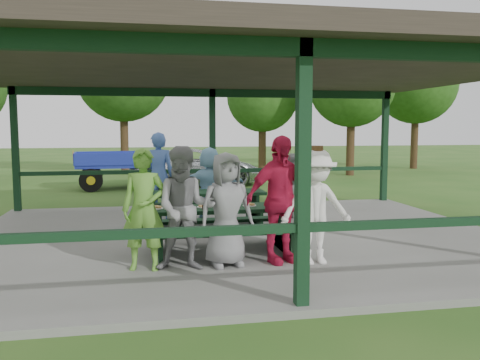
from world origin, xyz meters
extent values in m
plane|color=#2A571B|center=(0.00, 0.00, 0.00)|extent=(90.00, 90.00, 0.00)
cube|color=slate|center=(0.00, 0.00, 0.05)|extent=(10.00, 8.00, 0.10)
cube|color=black|center=(0.00, -3.80, 1.60)|extent=(0.15, 0.15, 3.00)
cube|color=black|center=(-4.80, 3.80, 1.60)|extent=(0.15, 0.15, 3.00)
cube|color=black|center=(0.00, 3.80, 1.60)|extent=(0.15, 0.15, 3.00)
cube|color=black|center=(4.80, 3.80, 1.60)|extent=(0.15, 0.15, 3.00)
cube|color=black|center=(-2.40, -3.80, 1.00)|extent=(4.65, 0.10, 0.10)
cube|color=black|center=(-2.40, 3.80, 1.00)|extent=(4.65, 0.10, 0.10)
cube|color=black|center=(2.40, 3.80, 1.00)|extent=(4.65, 0.10, 0.10)
cube|color=black|center=(0.00, -3.80, 3.00)|extent=(9.80, 0.15, 0.20)
cube|color=black|center=(0.00, 3.80, 3.00)|extent=(9.80, 0.15, 0.20)
cube|color=#312923|center=(0.00, 0.00, 3.22)|extent=(10.60, 8.60, 0.24)
cube|color=black|center=(-0.53, -1.20, 0.82)|extent=(2.37, 0.75, 0.06)
cube|color=black|center=(-0.53, -1.75, 0.53)|extent=(2.37, 0.28, 0.05)
cube|color=black|center=(-0.53, -0.65, 0.53)|extent=(2.37, 0.28, 0.05)
cube|color=black|center=(-1.53, -1.20, 0.47)|extent=(0.06, 0.70, 0.75)
cube|color=black|center=(0.47, -1.20, 0.47)|extent=(0.06, 0.70, 0.75)
cube|color=black|center=(-1.53, -1.20, 0.33)|extent=(0.06, 1.39, 0.45)
cube|color=black|center=(0.47, -1.20, 0.33)|extent=(0.06, 1.39, 0.45)
cube|color=black|center=(-0.57, 0.80, 0.82)|extent=(2.40, 0.75, 0.06)
cube|color=black|center=(-0.57, 0.25, 0.53)|extent=(2.40, 0.28, 0.05)
cube|color=black|center=(-0.57, 1.35, 0.53)|extent=(2.40, 0.28, 0.05)
cube|color=black|center=(-1.59, 0.80, 0.47)|extent=(0.06, 0.70, 0.75)
cube|color=black|center=(0.45, 0.80, 0.47)|extent=(0.06, 0.70, 0.75)
cube|color=black|center=(-1.59, 0.80, 0.33)|extent=(0.06, 1.39, 0.45)
cube|color=black|center=(0.45, 0.80, 0.33)|extent=(0.06, 1.39, 0.45)
cylinder|color=white|center=(-1.58, -1.20, 0.86)|extent=(0.22, 0.22, 0.01)
torus|color=#A4773A|center=(-1.62, -1.22, 0.88)|extent=(0.10, 0.10, 0.03)
torus|color=#A4773A|center=(-1.54, -1.22, 0.88)|extent=(0.10, 0.10, 0.03)
torus|color=#A4773A|center=(-1.58, -1.16, 0.88)|extent=(0.10, 0.10, 0.03)
cylinder|color=white|center=(-0.82, -1.20, 0.86)|extent=(0.22, 0.22, 0.01)
torus|color=#A4773A|center=(-0.86, -1.22, 0.88)|extent=(0.10, 0.10, 0.03)
torus|color=#A4773A|center=(-0.78, -1.22, 0.88)|extent=(0.10, 0.10, 0.03)
torus|color=#A4773A|center=(-0.82, -1.16, 0.88)|extent=(0.10, 0.10, 0.03)
cylinder|color=white|center=(-0.07, -1.20, 0.86)|extent=(0.22, 0.22, 0.01)
torus|color=#A4773A|center=(-0.11, -1.22, 0.88)|extent=(0.10, 0.10, 0.03)
torus|color=#A4773A|center=(-0.03, -1.22, 0.88)|extent=(0.10, 0.10, 0.03)
torus|color=#A4773A|center=(-0.07, -1.16, 0.88)|extent=(0.10, 0.10, 0.03)
cylinder|color=white|center=(0.56, -1.20, 0.86)|extent=(0.22, 0.22, 0.01)
torus|color=#A4773A|center=(0.52, -1.22, 0.88)|extent=(0.10, 0.10, 0.03)
torus|color=#A4773A|center=(0.60, -1.22, 0.88)|extent=(0.10, 0.10, 0.03)
torus|color=#A4773A|center=(0.56, -1.16, 0.88)|extent=(0.10, 0.10, 0.03)
cylinder|color=#381E0F|center=(-1.35, -1.38, 0.90)|extent=(0.06, 0.06, 0.10)
cylinder|color=#381E0F|center=(-0.84, -1.38, 0.90)|extent=(0.06, 0.06, 0.10)
cylinder|color=#381E0F|center=(-0.66, -1.38, 0.90)|extent=(0.06, 0.06, 0.10)
cylinder|color=#381E0F|center=(0.61, -1.38, 0.90)|extent=(0.06, 0.06, 0.10)
cone|color=white|center=(-1.25, -1.00, 0.90)|extent=(0.09, 0.09, 0.10)
cone|color=white|center=(-0.60, -1.00, 0.90)|extent=(0.09, 0.09, 0.10)
cone|color=white|center=(-0.11, -1.00, 0.90)|extent=(0.09, 0.09, 0.10)
imported|color=#61A135|center=(-1.76, -1.99, 0.97)|extent=(0.70, 0.53, 1.74)
imported|color=gray|center=(-1.19, -2.11, 0.99)|extent=(0.93, 0.76, 1.77)
imported|color=gray|center=(-0.58, -2.02, 0.94)|extent=(0.89, 0.66, 1.68)
imported|color=#C4193F|center=(0.23, -1.96, 1.06)|extent=(1.21, 0.79, 1.92)
imported|color=white|center=(0.75, -2.13, 0.95)|extent=(1.12, 0.66, 1.71)
cylinder|color=#53361C|center=(0.75, -2.13, 1.75)|extent=(0.33, 0.33, 0.02)
cylinder|color=#53361C|center=(0.75, -2.13, 1.81)|extent=(0.20, 0.20, 0.11)
imported|color=#96C9E8|center=(-0.37, 1.52, 0.91)|extent=(1.53, 0.60, 1.61)
imported|color=#4262AD|center=(-1.44, 2.08, 1.06)|extent=(0.75, 0.54, 1.92)
imported|color=gray|center=(1.51, 1.71, 0.82)|extent=(0.76, 0.62, 1.45)
imported|color=silver|center=(0.13, 9.27, 0.67)|extent=(4.85, 2.28, 1.34)
cube|color=navy|center=(-2.63, 8.79, 0.81)|extent=(2.95, 1.65, 0.12)
cube|color=navy|center=(-2.57, 8.08, 1.07)|extent=(2.84, 0.30, 0.41)
cube|color=navy|center=(-2.69, 9.50, 1.07)|extent=(2.84, 0.30, 0.41)
cube|color=navy|center=(-4.05, 8.67, 1.07)|extent=(0.18, 1.42, 0.41)
cube|color=navy|center=(-1.21, 8.91, 1.07)|extent=(0.18, 1.42, 0.41)
cylinder|color=black|center=(-3.48, 7.96, 0.39)|extent=(0.78, 0.25, 0.77)
cylinder|color=yellow|center=(-3.48, 7.96, 0.39)|extent=(0.30, 0.25, 0.28)
cylinder|color=black|center=(-3.60, 9.47, 0.39)|extent=(0.78, 0.25, 0.77)
cylinder|color=yellow|center=(-3.60, 9.47, 0.39)|extent=(0.30, 0.25, 0.28)
cylinder|color=black|center=(-1.66, 8.11, 0.39)|extent=(0.78, 0.25, 0.77)
cylinder|color=yellow|center=(-1.66, 8.11, 0.39)|extent=(0.30, 0.25, 0.28)
cylinder|color=black|center=(-1.78, 9.63, 0.39)|extent=(0.78, 0.25, 0.77)
cylinder|color=yellow|center=(-1.78, 9.63, 0.39)|extent=(0.30, 0.25, 0.28)
cube|color=navy|center=(-0.71, 8.95, 0.71)|extent=(1.02, 0.17, 0.08)
cone|color=#F2590C|center=(-4.10, 8.67, 1.17)|extent=(0.05, 0.41, 0.41)
cylinder|color=#312213|center=(-2.60, 14.36, 1.63)|extent=(0.36, 0.36, 3.27)
sphere|color=#224A13|center=(-2.60, 14.36, 4.45)|extent=(4.18, 4.18, 4.18)
cylinder|color=#312213|center=(3.80, 14.29, 1.31)|extent=(0.36, 0.36, 2.62)
sphere|color=#224A13|center=(3.80, 14.29, 3.57)|extent=(3.36, 3.36, 3.36)
cylinder|color=#312213|center=(7.23, 11.86, 1.47)|extent=(0.36, 0.36, 2.94)
sphere|color=#224A13|center=(7.23, 11.86, 4.00)|extent=(3.76, 3.76, 3.76)
cylinder|color=#312213|center=(11.89, 14.66, 1.59)|extent=(0.36, 0.36, 3.18)
sphere|color=#224A13|center=(11.89, 14.66, 4.32)|extent=(4.07, 4.07, 4.07)
camera|label=1|loc=(-1.76, -9.25, 2.14)|focal=38.00mm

